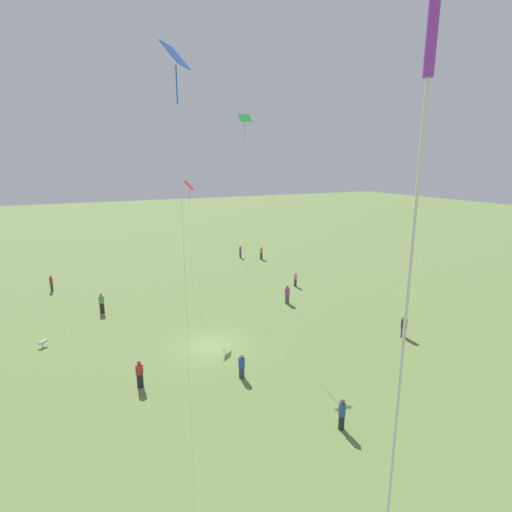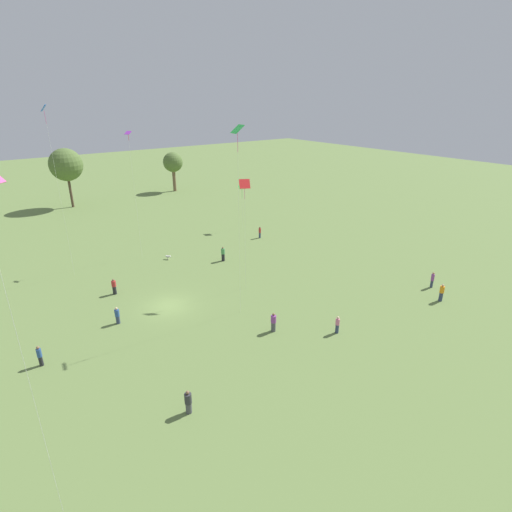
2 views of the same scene
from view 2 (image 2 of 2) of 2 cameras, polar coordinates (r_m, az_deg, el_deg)
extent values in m
plane|color=olive|center=(40.83, -12.36, -6.99)|extent=(240.00, 240.00, 0.00)
cylinder|color=brown|center=(82.24, -24.96, 8.28)|extent=(0.45, 0.45, 5.64)
sphere|color=#516B33|center=(81.38, -25.52, 11.69)|extent=(5.83, 5.83, 5.83)
cylinder|color=brown|center=(89.84, -11.60, 10.55)|extent=(0.69, 0.69, 4.66)
sphere|color=#516B33|center=(89.18, -11.79, 13.00)|extent=(4.16, 4.16, 4.16)
cylinder|color=#232328|center=(44.54, -19.55, -4.62)|extent=(0.54, 0.54, 0.89)
cylinder|color=#B72D2D|center=(44.23, -19.67, -3.75)|extent=(0.64, 0.64, 0.61)
sphere|color=brown|center=(44.05, -19.74, -3.25)|extent=(0.24, 0.24, 0.24)
cylinder|color=#4C4C51|center=(35.80, 2.50, -10.04)|extent=(0.44, 0.44, 0.90)
cylinder|color=purple|center=(35.40, 2.52, -8.97)|extent=(0.52, 0.52, 0.66)
sphere|color=brown|center=(35.17, 2.53, -8.34)|extent=(0.24, 0.24, 0.24)
cylinder|color=#232328|center=(35.86, -28.37, -13.06)|extent=(0.33, 0.33, 0.80)
cylinder|color=#2D5193|center=(35.47, -28.59, -12.06)|extent=(0.38, 0.38, 0.70)
sphere|color=brown|center=(35.23, -28.73, -11.42)|extent=(0.24, 0.24, 0.24)
cylinder|color=#232328|center=(50.43, -4.72, -0.18)|extent=(0.50, 0.50, 0.95)
cylinder|color=#4C9956|center=(50.13, -4.74, 0.67)|extent=(0.59, 0.59, 0.67)
sphere|color=brown|center=(49.97, -4.76, 1.16)|extent=(0.24, 0.24, 0.24)
cylinder|color=#4C4C51|center=(28.33, -9.58, -20.58)|extent=(0.50, 0.50, 0.78)
cylinder|color=#333338|center=(27.83, -9.69, -19.43)|extent=(0.59, 0.59, 0.73)
sphere|color=brown|center=(27.51, -9.75, -18.67)|extent=(0.24, 0.24, 0.24)
cylinder|color=#333D5B|center=(44.76, 24.89, -5.30)|extent=(0.38, 0.38, 0.93)
cylinder|color=orange|center=(44.42, 25.05, -4.36)|extent=(0.45, 0.45, 0.70)
sphere|color=tan|center=(44.23, 25.15, -3.82)|extent=(0.24, 0.24, 0.24)
cylinder|color=#333D5B|center=(58.47, 0.54, 2.97)|extent=(0.37, 0.37, 0.79)
cylinder|color=#B72D2D|center=(58.24, 0.55, 3.66)|extent=(0.44, 0.44, 0.67)
sphere|color=brown|center=(58.10, 0.55, 4.08)|extent=(0.24, 0.24, 0.24)
cylinder|color=#333D5B|center=(36.26, 11.50, -10.14)|extent=(0.37, 0.37, 0.82)
cylinder|color=pink|center=(35.90, 11.58, -9.19)|extent=(0.43, 0.43, 0.57)
sphere|color=beige|center=(35.70, 11.63, -8.64)|extent=(0.24, 0.24, 0.24)
cylinder|color=#333D5B|center=(39.01, -19.12, -8.59)|extent=(0.49, 0.49, 0.75)
cylinder|color=#2D5193|center=(38.67, -19.25, -7.69)|extent=(0.57, 0.57, 0.66)
sphere|color=beige|center=(38.46, -19.33, -7.11)|extent=(0.24, 0.24, 0.24)
cylinder|color=#333D5B|center=(47.44, 23.79, -3.66)|extent=(0.32, 0.32, 0.81)
cylinder|color=purple|center=(47.14, 23.94, -2.81)|extent=(0.38, 0.38, 0.74)
sphere|color=#A87A56|center=(46.95, 24.03, -2.27)|extent=(0.24, 0.24, 0.24)
cube|color=green|center=(61.34, -2.02, 9.80)|extent=(1.33, 1.31, 0.32)
cylinder|color=green|center=(61.55, -2.01, 8.91)|extent=(0.04, 0.04, 1.34)
cylinder|color=silver|center=(62.11, -1.98, 6.86)|extent=(0.01, 0.01, 6.52)
cube|color=blue|center=(47.25, -28.09, 18.17)|extent=(0.76, 0.93, 0.65)
cylinder|color=#E54C99|center=(47.28, -27.89, 17.13)|extent=(0.04, 0.04, 1.26)
cylinder|color=silver|center=(48.34, -26.17, 7.44)|extent=(0.01, 0.01, 18.27)
cube|color=green|center=(33.90, -2.67, 17.67)|extent=(0.92, 1.11, 0.66)
cylinder|color=#E54C99|center=(34.00, -2.64, 15.86)|extent=(0.04, 0.04, 1.54)
cylinder|color=silver|center=(35.54, -2.43, 3.96)|extent=(0.01, 0.01, 16.89)
cube|color=red|center=(39.76, -1.64, 10.27)|extent=(1.28, 1.15, 0.81)
cylinder|color=#E54C99|center=(39.96, -1.63, 8.98)|extent=(0.04, 0.04, 1.20)
cylinder|color=silver|center=(41.29, -1.56, 2.53)|extent=(0.01, 0.01, 11.37)
cylinder|color=silver|center=(17.53, -28.82, -18.85)|extent=(0.01, 0.01, 17.44)
cube|color=purple|center=(50.51, -17.83, 16.42)|extent=(0.87, 0.89, 0.35)
cylinder|color=red|center=(50.56, -17.76, 15.83)|extent=(0.04, 0.04, 0.66)
cylinder|color=silver|center=(51.69, -16.84, 7.93)|extent=(0.01, 0.01, 15.41)
cylinder|color=silver|center=(52.01, -12.51, -0.06)|extent=(0.49, 0.54, 0.27)
sphere|color=silver|center=(51.84, -12.20, -0.06)|extent=(0.24, 0.24, 0.24)
cylinder|color=silver|center=(52.10, -12.48, -0.32)|extent=(0.12, 0.12, 0.24)
camera|label=1|loc=(44.27, -52.62, 5.57)|focal=28.00mm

